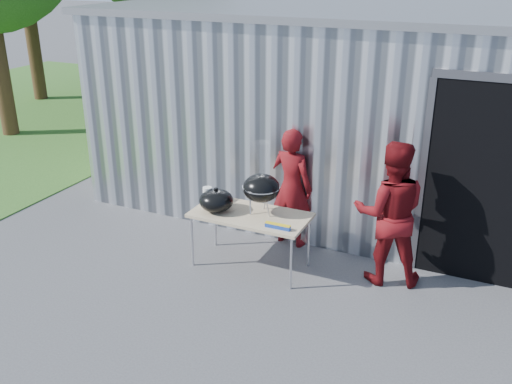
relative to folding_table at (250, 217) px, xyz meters
The scene contains 11 objects.
ground 1.10m from the folding_table, 97.88° to the right, with size 80.00×80.00×0.00m, color #444447.
building 3.92m from the folding_table, 77.96° to the left, with size 8.20×6.20×3.10m.
grass_patch 10.50m from the folding_table, 150.48° to the left, with size 10.00×12.00×0.02m, color #2D591E.
folding_table is the anchor object (origin of this frame).
kettle_grill 0.48m from the folding_table, 32.53° to the left, with size 0.48×0.48×0.95m.
grill_lid 0.48m from the folding_table, 167.09° to the right, with size 0.44×0.44×0.32m.
paper_towels 0.62m from the folding_table, behind, with size 0.12×0.12×0.28m, color white.
white_tub 0.60m from the folding_table, 156.91° to the left, with size 0.20×0.15×0.10m, color white.
foil_box 0.55m from the folding_table, 27.40° to the right, with size 0.32×0.05×0.06m.
person_cook 0.88m from the folding_table, 74.87° to the left, with size 0.61×0.40×1.68m, color #5E0C0F.
person_bystander 1.73m from the folding_table, 13.68° to the left, with size 0.88×0.69×1.82m, color #5E0C0F.
Camera 1 is at (2.96, -5.13, 3.76)m, focal length 40.00 mm.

